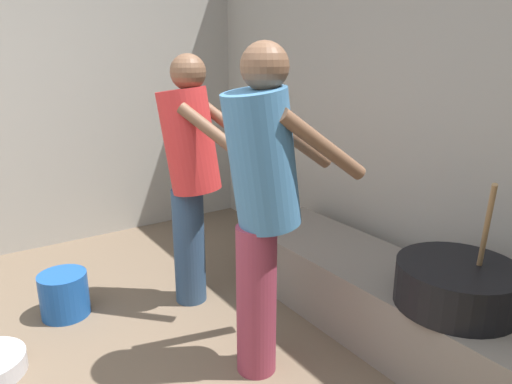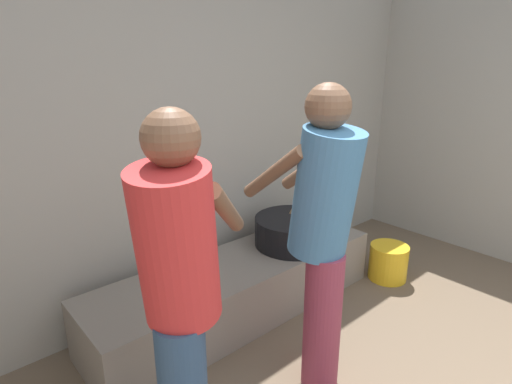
{
  "view_description": "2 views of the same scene",
  "coord_description": "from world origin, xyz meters",
  "px_view_note": "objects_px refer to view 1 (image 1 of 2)",
  "views": [
    {
      "loc": [
        1.7,
        0.2,
        1.58
      ],
      "look_at": [
        0.02,
        1.32,
        0.98
      ],
      "focal_mm": 33.08,
      "sensor_mm": 36.0,
      "label": 1
    },
    {
      "loc": [
        -1.53,
        0.2,
        1.71
      ],
      "look_at": [
        -0.22,
        1.68,
        1.08
      ],
      "focal_mm": 28.65,
      "sensor_mm": 36.0,
      "label": 2
    }
  ],
  "objects_px": {
    "cook_in_blue_shirt": "(263,196)",
    "bucket_blue_plastic": "(64,294)",
    "cooking_pot_main": "(457,285)",
    "cook_in_red_shirt": "(191,168)"
  },
  "relations": [
    {
      "from": "cook_in_blue_shirt",
      "to": "bucket_blue_plastic",
      "type": "height_order",
      "value": "cook_in_blue_shirt"
    },
    {
      "from": "cooking_pot_main",
      "to": "cook_in_blue_shirt",
      "type": "xyz_separation_m",
      "value": [
        -0.58,
        -0.73,
        0.42
      ]
    },
    {
      "from": "cooking_pot_main",
      "to": "bucket_blue_plastic",
      "type": "relative_size",
      "value": 2.29
    },
    {
      "from": "cooking_pot_main",
      "to": "bucket_blue_plastic",
      "type": "xyz_separation_m",
      "value": [
        -1.67,
        -1.46,
        -0.37
      ]
    },
    {
      "from": "cooking_pot_main",
      "to": "bucket_blue_plastic",
      "type": "distance_m",
      "value": 2.25
    },
    {
      "from": "bucket_blue_plastic",
      "to": "cooking_pot_main",
      "type": "bearing_deg",
      "value": 41.17
    },
    {
      "from": "bucket_blue_plastic",
      "to": "cook_in_blue_shirt",
      "type": "bearing_deg",
      "value": 33.63
    },
    {
      "from": "cooking_pot_main",
      "to": "cook_in_blue_shirt",
      "type": "bearing_deg",
      "value": -128.12
    },
    {
      "from": "cooking_pot_main",
      "to": "cook_in_red_shirt",
      "type": "bearing_deg",
      "value": -152.96
    },
    {
      "from": "cook_in_red_shirt",
      "to": "cook_in_blue_shirt",
      "type": "height_order",
      "value": "cook_in_blue_shirt"
    }
  ]
}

